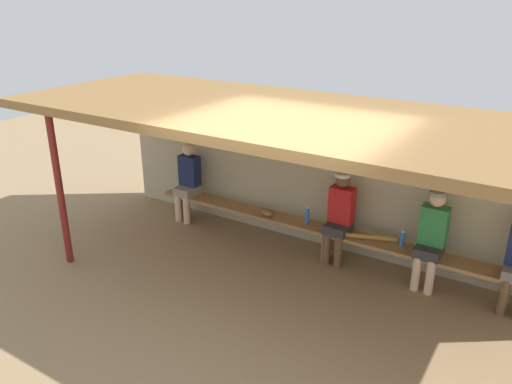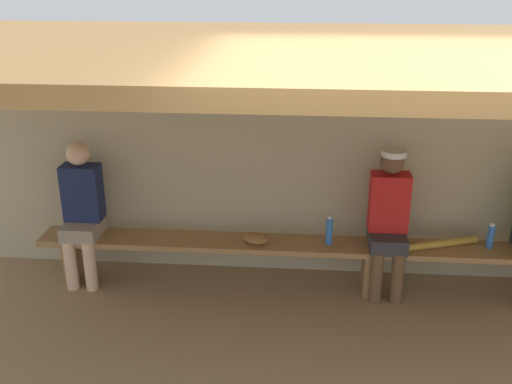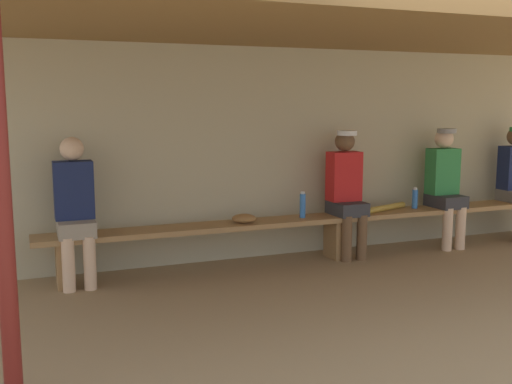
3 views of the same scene
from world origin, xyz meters
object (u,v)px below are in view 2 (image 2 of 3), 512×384
Objects in this scene: player_middle at (389,216)px; baseball_bat at (436,244)px; water_bottle_blue at (329,230)px; baseball_glove_tan at (255,238)px; water_bottle_orange at (490,236)px; bench at (369,253)px; player_with_sunglasses at (82,208)px.

baseball_bat is (0.43, -0.00, -0.25)m from player_middle.
water_bottle_blue is at bearing 179.91° from player_middle.
water_bottle_blue reaches higher than baseball_bat.
baseball_glove_tan is at bearing -176.55° from water_bottle_blue.
water_bottle_orange is at bearing 2.58° from player_middle.
player_middle is 5.76× the size of water_bottle_orange.
baseball_glove_tan is (-1.02, -0.04, 0.12)m from bench.
player_middle is (0.15, 0.00, 0.36)m from bench.
water_bottle_blue reaches higher than water_bottle_orange.
player_middle is 5.60× the size of baseball_glove_tan.
water_bottle_orange is (1.41, 0.04, -0.02)m from water_bottle_blue.
water_bottle_blue reaches higher than bench.
water_bottle_blue is 0.34× the size of baseball_bat.
player_with_sunglasses is at bearing 160.96° from baseball_bat.
player_middle is 0.53m from water_bottle_blue.
water_bottle_orange is at bearing -13.64° from baseball_bat.
player_middle is at bearing -177.42° from water_bottle_orange.
player_with_sunglasses reaches higher than baseball_bat.
bench is 2.63m from player_with_sunglasses.
bench is 0.59m from baseball_bat.
player_with_sunglasses is at bearing -179.36° from water_bottle_orange.
player_middle reaches higher than player_with_sunglasses.
baseball_bat is (0.58, -0.00, 0.11)m from bench.
baseball_bat is at bearing -154.27° from baseball_glove_tan.
player_with_sunglasses is at bearing 179.93° from bench.
water_bottle_blue is at bearing -152.09° from baseball_glove_tan.
player_with_sunglasses is at bearing -179.97° from water_bottle_blue.
baseball_glove_tan is (-1.17, -0.04, -0.24)m from player_middle.
baseball_glove_tan is (-0.66, -0.04, -0.08)m from water_bottle_blue.
player_with_sunglasses is 2.76m from player_middle.
baseball_bat is at bearing -0.48° from player_middle.
baseball_glove_tan is (-2.07, -0.08, -0.07)m from water_bottle_orange.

